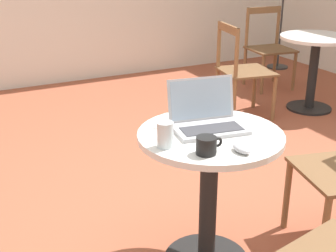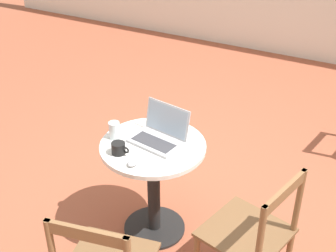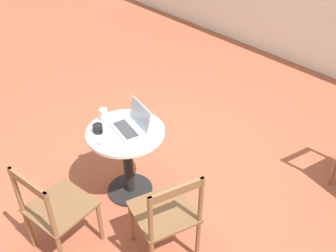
# 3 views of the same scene
# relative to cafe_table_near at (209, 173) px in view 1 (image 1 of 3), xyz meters

# --- Properties ---
(ground_plane) EXTENTS (16.00, 16.00, 0.00)m
(ground_plane) POSITION_rel_cafe_table_near_xyz_m (0.18, 0.39, -0.51)
(ground_plane) COLOR #9E5138
(cafe_table_near) EXTENTS (0.68, 0.68, 0.72)m
(cafe_table_near) POSITION_rel_cafe_table_near_xyz_m (0.00, 0.00, 0.00)
(cafe_table_near) COLOR black
(cafe_table_near) RESTS_ON ground_plane
(cafe_table_mid) EXTENTS (0.68, 0.68, 0.72)m
(cafe_table_mid) POSITION_rel_cafe_table_near_xyz_m (2.15, 1.57, 0.00)
(cafe_table_mid) COLOR black
(cafe_table_mid) RESTS_ON ground_plane
(chair_mid_left) EXTENTS (0.52, 0.52, 0.87)m
(chair_mid_left) POSITION_rel_cafe_table_near_xyz_m (1.41, 1.71, -0.07)
(chair_mid_left) COLOR brown
(chair_mid_left) RESTS_ON ground_plane
(chair_mid_back) EXTENTS (0.50, 0.50, 0.87)m
(chair_mid_back) POSITION_rel_cafe_table_near_xyz_m (2.26, 2.39, -0.07)
(chair_mid_back) COLOR brown
(chair_mid_back) RESTS_ON ground_plane
(laptop) EXTENTS (0.37, 0.30, 0.22)m
(laptop) POSITION_rel_cafe_table_near_xyz_m (0.02, 0.06, 0.25)
(laptop) COLOR #B7B7BC
(laptop) RESTS_ON cafe_table_near
(mouse) EXTENTS (0.06, 0.10, 0.03)m
(mouse) POSITION_rel_cafe_table_near_xyz_m (0.00, -0.24, 0.22)
(mouse) COLOR #B7B7BC
(mouse) RESTS_ON cafe_table_near
(mug) EXTENTS (0.12, 0.09, 0.08)m
(mug) POSITION_rel_cafe_table_near_xyz_m (-0.14, -0.19, 0.25)
(mug) COLOR black
(mug) RESTS_ON cafe_table_near
(drinking_glass) EXTENTS (0.07, 0.07, 0.11)m
(drinking_glass) POSITION_rel_cafe_table_near_xyz_m (-0.26, -0.05, 0.26)
(drinking_glass) COLOR silver
(drinking_glass) RESTS_ON cafe_table_near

